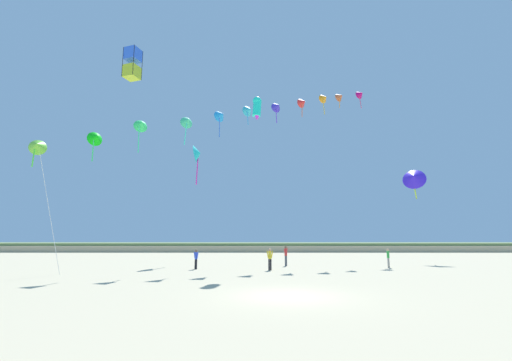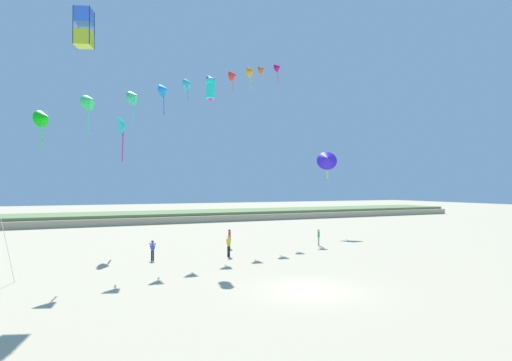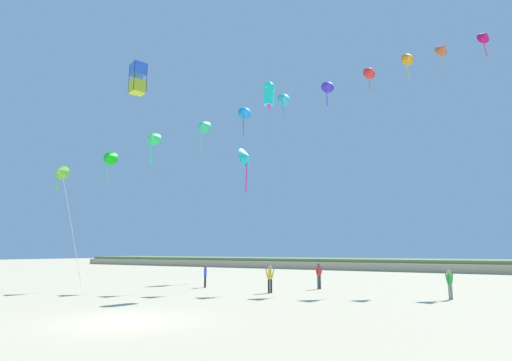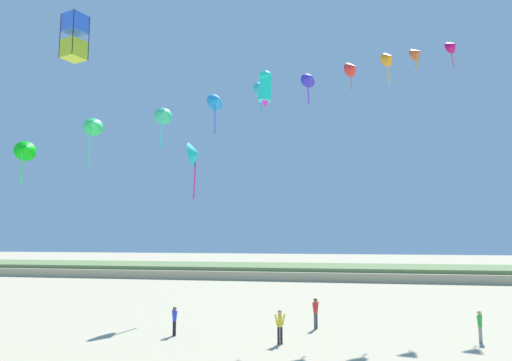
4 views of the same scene
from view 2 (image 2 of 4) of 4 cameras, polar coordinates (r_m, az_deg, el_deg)
ground_plane at (r=22.47m, az=7.60°, el=-15.28°), size 240.00×240.00×0.00m
dune_ridge at (r=68.21m, az=-14.61°, el=-5.04°), size 120.00×12.81×1.48m
person_near_left at (r=36.70m, az=-3.81°, el=-8.11°), size 0.40×0.56×1.75m
person_near_right at (r=31.76m, az=-14.56°, el=-9.42°), size 0.46×0.40×1.53m
person_mid_center at (r=38.81m, az=8.94°, el=-7.87°), size 0.41×0.47×1.57m
person_far_left at (r=32.42m, az=-3.93°, el=-9.13°), size 0.56×0.34×1.68m
kite_banner_string at (r=38.33m, az=-9.29°, el=13.36°), size 30.08×21.93×21.94m
large_kite_low_lead at (r=34.43m, az=-6.52°, el=12.87°), size 1.10×1.08×2.14m
large_kite_mid_trail at (r=39.18m, az=-18.50°, el=7.45°), size 0.97×1.89×4.33m
large_kite_high_solo at (r=48.52m, az=10.12°, el=3.00°), size 2.93×2.64×3.65m
large_kite_outer_drift at (r=30.04m, az=-23.38°, el=19.40°), size 1.35×1.35×2.47m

